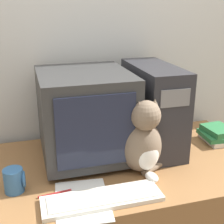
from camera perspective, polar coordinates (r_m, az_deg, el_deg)
wall_back at (r=1.81m, az=-3.49°, el=11.36°), size 7.00×0.05×2.50m
crt_monitor at (r=1.54m, az=-4.93°, el=-0.44°), size 0.43×0.49×0.43m
computer_tower at (r=1.64m, az=7.48°, el=0.79°), size 0.20×0.48×0.45m
keyboard at (r=1.28m, az=-1.78°, el=-15.55°), size 0.48×0.14×0.02m
cat at (r=1.42m, az=5.66°, el=-5.34°), size 0.29×0.25×0.35m
book_stack at (r=1.86m, az=18.62°, el=-3.89°), size 0.17×0.19×0.08m
pen at (r=1.34m, az=-10.42°, el=-14.45°), size 0.14×0.02×0.01m
paper_sheet at (r=1.29m, az=-5.44°, el=-15.83°), size 0.24×0.32×0.00m
mug at (r=1.38m, az=-17.41°, el=-11.84°), size 0.09×0.08×0.10m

